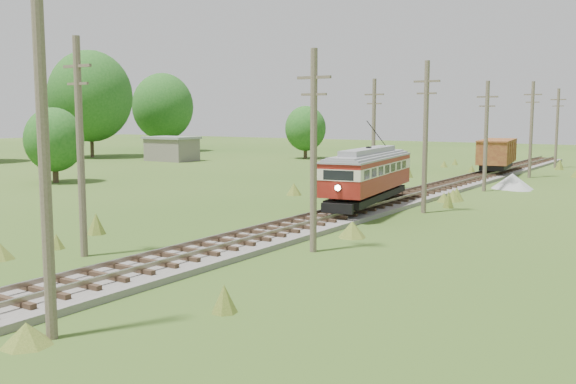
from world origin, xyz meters
The scene contains 17 objects.
railbed_main centered at (0.00, 34.00, 0.19)m, with size 3.60×96.00×0.57m.
streetcar centered at (0.00, 29.99, 2.38)m, with size 4.10×10.96×4.96m.
gondola centered at (0.00, 58.31, 2.12)m, with size 4.05×9.02×2.89m.
gravel_pile centered at (4.47, 46.85, 0.57)m, with size 3.34×3.54×1.21m.
utility_pole_r_1 centered at (3.10, 5.00, 4.40)m, with size 0.30×0.30×8.80m.
utility_pole_r_2 centered at (3.30, 18.00, 4.42)m, with size 1.60×0.30×8.60m.
utility_pole_r_3 centered at (3.20, 31.00, 4.63)m, with size 1.60×0.30×9.00m.
utility_pole_r_4 centered at (3.00, 44.00, 4.32)m, with size 1.60×0.30×8.40m.
utility_pole_r_5 centered at (3.40, 57.00, 4.58)m, with size 1.60×0.30×8.90m.
utility_pole_r_6 centered at (3.20, 70.00, 4.47)m, with size 1.60×0.30×8.70m.
utility_pole_l_a centered at (-4.20, 12.00, 4.63)m, with size 1.60×0.30×9.00m.
utility_pole_l_b centered at (-4.50, 40.00, 4.42)m, with size 1.60×0.30×8.60m.
tree_left_4 centered at (-54.00, 54.00, 8.37)m, with size 11.34×11.34×14.61m.
tree_left_5 centered at (-56.00, 70.00, 7.12)m, with size 9.66×9.66×12.44m.
tree_mid_a centered at (-28.00, 68.00, 4.02)m, with size 5.46×5.46×7.03m.
tree_mid_c centered at (-30.00, 30.00, 3.71)m, with size 5.04×5.04×6.49m.
shed centered at (-40.00, 55.00, 1.57)m, with size 6.40×4.40×3.10m.
Camera 1 is at (17.23, -5.21, 5.86)m, focal length 40.00 mm.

